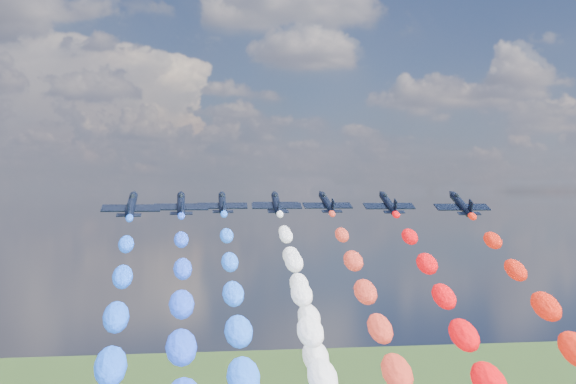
{
  "coord_description": "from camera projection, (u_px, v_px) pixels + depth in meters",
  "views": [
    {
      "loc": [
        -18.65,
        -123.76,
        109.69
      ],
      "look_at": [
        0.0,
        4.0,
        109.65
      ],
      "focal_mm": 47.55,
      "sensor_mm": 36.0,
      "label": 1
    }
  ],
  "objects": [
    {
      "name": "jet_0",
      "position": [
        131.0,
        205.0,
        115.81
      ],
      "size": [
        9.29,
        12.32,
        6.67
      ],
      "primitive_type": null,
      "rotation": [
        0.37,
        0.0,
        -0.04
      ],
      "color": "black"
    },
    {
      "name": "jet_1",
      "position": [
        181.0,
        204.0,
        125.6
      ],
      "size": [
        8.84,
        12.0,
        6.67
      ],
      "primitive_type": null,
      "rotation": [
        0.37,
        0.0,
        -0.0
      ],
      "color": "black"
    },
    {
      "name": "jet_2",
      "position": [
        222.0,
        203.0,
        135.87
      ],
      "size": [
        9.22,
        12.27,
        6.67
      ],
      "primitive_type": null,
      "rotation": [
        0.37,
        0.0,
        -0.03
      ],
      "color": "black"
    },
    {
      "name": "jet_3",
      "position": [
        276.0,
        203.0,
        135.62
      ],
      "size": [
        9.34,
        12.35,
        6.67
      ],
      "primitive_type": null,
      "rotation": [
        0.37,
        0.0,
        -0.04
      ],
      "color": "black"
    },
    {
      "name": "jet_4",
      "position": [
        276.0,
        202.0,
        146.94
      ],
      "size": [
        9.62,
        12.56,
        6.67
      ],
      "primitive_type": null,
      "rotation": [
        0.37,
        0.0,
        -0.07
      ],
      "color": "black"
    },
    {
      "name": "jet_5",
      "position": [
        327.0,
        203.0,
        137.95
      ],
      "size": [
        9.41,
        12.41,
        6.67
      ],
      "primitive_type": null,
      "rotation": [
        0.37,
        0.0,
        0.05
      ],
      "color": "black"
    },
    {
      "name": "jet_6",
      "position": [
        388.0,
        203.0,
        133.12
      ],
      "size": [
        8.83,
        11.99,
        6.67
      ],
      "primitive_type": null,
      "rotation": [
        0.37,
        0.0,
        -0.0
      ],
      "color": "black"
    },
    {
      "name": "jet_7",
      "position": [
        461.0,
        204.0,
        124.0
      ],
      "size": [
        9.08,
        12.17,
        6.67
      ],
      "primitive_type": null,
      "rotation": [
        0.37,
        0.0,
        -0.02
      ],
      "color": "black"
    }
  ]
}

